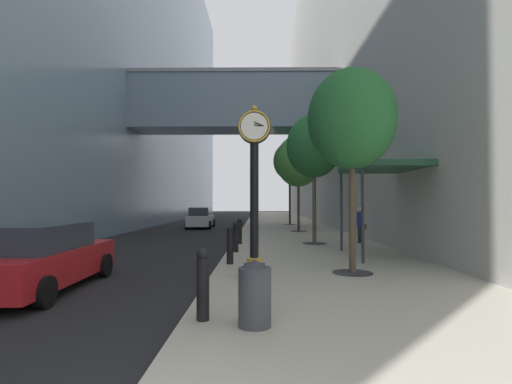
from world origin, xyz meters
TOP-DOWN VIEW (x-y plane):
  - ground_plane at (0.00, 27.00)m, footprint 110.00×110.00m
  - sidewalk_right at (3.45, 30.00)m, footprint 6.91×80.00m
  - building_block_left at (-12.09, 29.96)m, footprint 23.89×80.00m
  - building_block_right at (11.41, 30.00)m, footprint 9.00×80.00m
  - street_clock at (1.17, 7.26)m, footprint 0.84×0.55m
  - bollard_nearest at (0.37, 3.80)m, footprint 0.22×0.22m
  - bollard_third at (0.37, 9.51)m, footprint 0.22×0.22m
  - bollard_fourth at (0.37, 12.37)m, footprint 0.22×0.22m
  - bollard_fifth at (0.37, 15.22)m, footprint 0.22×0.22m
  - street_tree_near at (3.85, 8.00)m, footprint 2.43×2.43m
  - street_tree_mid_near at (3.85, 15.37)m, footprint 2.59×2.59m
  - street_tree_mid_far at (3.85, 22.74)m, footprint 2.97×2.97m
  - street_tree_far at (3.85, 30.11)m, footprint 2.80×2.80m
  - trash_bin at (1.23, 3.50)m, footprint 0.53×0.53m
  - pedestrian_walking at (6.09, 15.67)m, footprint 0.52×0.44m
  - storefront_awning at (5.67, 11.28)m, footprint 2.40×3.60m
  - car_red_near at (-3.82, 6.45)m, footprint 2.04×4.69m
  - car_silver_mid at (-3.40, 27.86)m, footprint 2.00×4.42m

SIDE VIEW (x-z plane):
  - ground_plane at x=0.00m, z-range 0.00..0.00m
  - sidewalk_right at x=3.45m, z-range 0.00..0.14m
  - trash_bin at x=1.23m, z-range 0.15..1.20m
  - bollard_nearest at x=0.37m, z-range 0.17..1.35m
  - bollard_third at x=0.37m, z-range 0.17..1.35m
  - bollard_fourth at x=0.37m, z-range 0.17..1.35m
  - bollard_fifth at x=0.37m, z-range 0.17..1.35m
  - car_red_near at x=-3.82m, z-range -0.02..1.56m
  - car_silver_mid at x=-3.40m, z-range -0.02..1.62m
  - pedestrian_walking at x=6.09m, z-range 0.19..1.90m
  - street_clock at x=1.17m, z-range 0.36..4.81m
  - storefront_awning at x=5.67m, z-range 1.63..4.93m
  - street_tree_near at x=3.85m, z-range 1.54..7.19m
  - street_tree_mid_near at x=3.85m, z-range 1.66..7.72m
  - street_tree_mid_far at x=3.85m, z-range 1.60..7.95m
  - street_tree_far at x=3.85m, z-range 2.02..9.06m
  - building_block_right at x=11.41m, z-range 0.00..32.03m
  - building_block_left at x=-12.09m, z-range -0.06..34.60m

